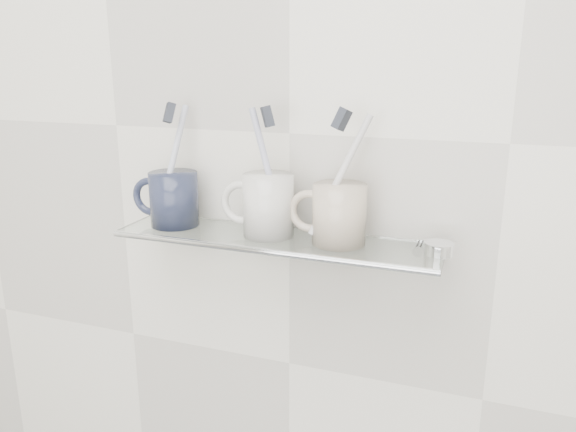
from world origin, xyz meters
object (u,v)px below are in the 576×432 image
at_px(shelf_glass, 276,240).
at_px(mug_left, 174,199).
at_px(mug_center, 268,205).
at_px(mug_right, 339,214).

xyz_separation_m(shelf_glass, mug_left, (-0.18, 0.00, 0.05)).
bearing_deg(shelf_glass, mug_center, 159.29).
relative_size(shelf_glass, mug_center, 5.24).
height_order(mug_center, mug_right, mug_center).
distance_m(shelf_glass, mug_left, 0.18).
relative_size(shelf_glass, mug_left, 5.73).
distance_m(mug_left, mug_right, 0.27).
xyz_separation_m(mug_center, mug_right, (0.11, 0.00, -0.00)).
bearing_deg(mug_right, mug_left, -161.74).
bearing_deg(mug_center, mug_right, -14.23).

